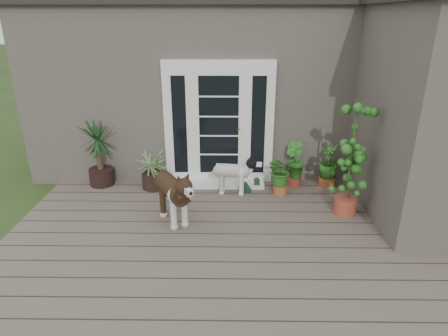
{
  "coord_description": "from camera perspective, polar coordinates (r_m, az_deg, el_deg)",
  "views": [
    {
      "loc": [
        -0.03,
        -3.93,
        2.95
      ],
      "look_at": [
        -0.1,
        1.75,
        0.7
      ],
      "focal_mm": 31.03,
      "sensor_mm": 36.0,
      "label": 1
    }
  ],
  "objects": [
    {
      "name": "spider_plant",
      "position": [
        6.79,
        -10.37,
        -0.02
      ],
      "size": [
        0.72,
        0.72,
        0.73
      ],
      "primitive_type": null,
      "rotation": [
        0.0,
        0.0,
        0.04
      ],
      "color": "#96BD74",
      "rests_on": "deck"
    },
    {
      "name": "roof_main",
      "position": [
        8.58,
        1.0,
        23.28
      ],
      "size": [
        7.6,
        4.2,
        0.2
      ],
      "primitive_type": "cube",
      "color": "#2D2826",
      "rests_on": "house_main"
    },
    {
      "name": "house_main",
      "position": [
        8.69,
        0.93,
        12.34
      ],
      "size": [
        7.4,
        4.0,
        3.1
      ],
      "primitive_type": "cube",
      "color": "#665E54",
      "rests_on": "ground"
    },
    {
      "name": "sapling",
      "position": [
        5.91,
        18.2,
        1.44
      ],
      "size": [
        0.53,
        0.53,
        1.8
      ],
      "primitive_type": null,
      "rotation": [
        0.0,
        0.0,
        -0.01
      ],
      "color": "#205518",
      "rests_on": "deck"
    },
    {
      "name": "herb_b",
      "position": [
        6.91,
        10.28,
        -0.29
      ],
      "size": [
        0.55,
        0.55,
        0.58
      ],
      "primitive_type": "imported",
      "rotation": [
        0.0,
        0.0,
        2.26
      ],
      "color": "#1A5C1C",
      "rests_on": "deck"
    },
    {
      "name": "brindle_dog",
      "position": [
        5.62,
        -7.55,
        -4.32
      ],
      "size": [
        0.82,
        1.01,
        0.78
      ],
      "primitive_type": null,
      "rotation": [
        0.0,
        0.0,
        3.67
      ],
      "color": "#3A2715",
      "rests_on": "deck"
    },
    {
      "name": "door_unit",
      "position": [
        6.76,
        -0.76,
        6.57
      ],
      "size": [
        1.9,
        0.14,
        2.15
      ],
      "primitive_type": "cube",
      "color": "white",
      "rests_on": "deck"
    },
    {
      "name": "door_step",
      "position": [
        6.92,
        -0.76,
        -2.29
      ],
      "size": [
        1.6,
        0.4,
        0.05
      ],
      "primitive_type": "cube",
      "color": "white",
      "rests_on": "deck"
    },
    {
      "name": "clog_left",
      "position": [
        6.72,
        3.24,
        -2.87
      ],
      "size": [
        0.22,
        0.34,
        0.09
      ],
      "primitive_type": null,
      "rotation": [
        0.0,
        0.0,
        0.26
      ],
      "color": "#14331B",
      "rests_on": "deck"
    },
    {
      "name": "herb_c",
      "position": [
        7.03,
        15.03,
        -0.11
      ],
      "size": [
        0.42,
        0.42,
        0.63
      ],
      "primitive_type": "imported",
      "rotation": [
        0.0,
        0.0,
        4.75
      ],
      "color": "#195317",
      "rests_on": "deck"
    },
    {
      "name": "white_dog",
      "position": [
        6.49,
        1.21,
        -1.31
      ],
      "size": [
        0.76,
        0.39,
        0.6
      ],
      "primitive_type": null,
      "rotation": [
        0.0,
        0.0,
        -1.69
      ],
      "color": "white",
      "rests_on": "deck"
    },
    {
      "name": "deck",
      "position": [
        5.2,
        0.93,
        -12.12
      ],
      "size": [
        6.2,
        4.6,
        0.12
      ],
      "primitive_type": "cube",
      "color": "#6B5B4C",
      "rests_on": "ground"
    },
    {
      "name": "house_wing",
      "position": [
        6.32,
        28.48,
        6.21
      ],
      "size": [
        1.6,
        2.4,
        3.1
      ],
      "primitive_type": "cube",
      "color": "#665E54",
      "rests_on": "ground"
    },
    {
      "name": "herb_a",
      "position": [
        6.55,
        8.36,
        -1.26
      ],
      "size": [
        0.62,
        0.62,
        0.62
      ],
      "primitive_type": "imported",
      "rotation": [
        0.0,
        0.0,
        0.35
      ],
      "color": "#2D601B",
      "rests_on": "deck"
    },
    {
      "name": "yucca",
      "position": [
        7.08,
        -17.95,
        2.08
      ],
      "size": [
        0.89,
        0.89,
        1.18
      ],
      "primitive_type": null,
      "rotation": [
        0.0,
        0.0,
        -0.1
      ],
      "color": "black",
      "rests_on": "deck"
    },
    {
      "name": "clog_right",
      "position": [
        6.92,
        4.85,
        -2.19
      ],
      "size": [
        0.15,
        0.3,
        0.09
      ],
      "primitive_type": null,
      "rotation": [
        0.0,
        0.0,
        -0.04
      ],
      "color": "#153618",
      "rests_on": "deck"
    }
  ]
}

